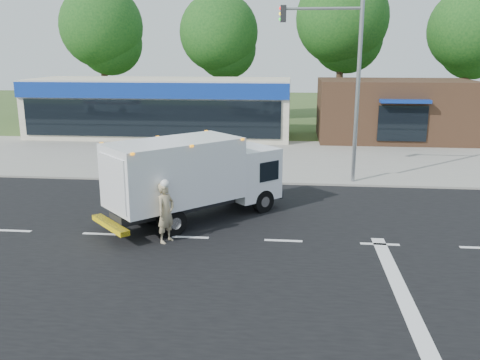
% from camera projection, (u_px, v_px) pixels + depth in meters
% --- Properties ---
extents(ground, '(120.00, 120.00, 0.00)m').
position_uv_depth(ground, '(283.00, 241.00, 16.10)').
color(ground, '#385123').
rests_on(ground, ground).
extents(road_asphalt, '(60.00, 14.00, 0.02)m').
position_uv_depth(road_asphalt, '(283.00, 241.00, 16.10)').
color(road_asphalt, black).
rests_on(road_asphalt, ground).
extents(sidewalk, '(60.00, 2.40, 0.12)m').
position_uv_depth(sidewalk, '(287.00, 177.00, 23.99)').
color(sidewalk, gray).
rests_on(sidewalk, ground).
extents(parking_apron, '(60.00, 9.00, 0.02)m').
position_uv_depth(parking_apron, '(288.00, 154.00, 29.60)').
color(parking_apron, gray).
rests_on(parking_apron, ground).
extents(lane_markings, '(55.20, 7.00, 0.01)m').
position_uv_depth(lane_markings, '(329.00, 259.00, 14.66)').
color(lane_markings, silver).
rests_on(lane_markings, road_asphalt).
extents(ems_box_truck, '(6.23, 6.12, 2.96)m').
position_uv_depth(ems_box_truck, '(193.00, 173.00, 17.71)').
color(ems_box_truck, black).
rests_on(ems_box_truck, ground).
extents(emergency_worker, '(0.72, 0.83, 2.04)m').
position_uv_depth(emergency_worker, '(166.00, 212.00, 15.80)').
color(emergency_worker, tan).
rests_on(emergency_worker, ground).
extents(retail_strip_mall, '(18.00, 6.20, 4.00)m').
position_uv_depth(retail_strip_mall, '(161.00, 107.00, 35.71)').
color(retail_strip_mall, '#BDB49D').
rests_on(retail_strip_mall, ground).
extents(brown_storefront, '(10.00, 6.70, 4.00)m').
position_uv_depth(brown_storefront, '(394.00, 110.00, 34.18)').
color(brown_storefront, '#382316').
rests_on(brown_storefront, ground).
extents(traffic_signal_pole, '(3.51, 0.25, 8.00)m').
position_uv_depth(traffic_signal_pole, '(343.00, 73.00, 21.98)').
color(traffic_signal_pole, gray).
rests_on(traffic_signal_pole, ground).
extents(background_trees, '(36.77, 7.39, 12.10)m').
position_uv_depth(background_trees, '(281.00, 32.00, 41.52)').
color(background_trees, '#332114').
rests_on(background_trees, ground).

